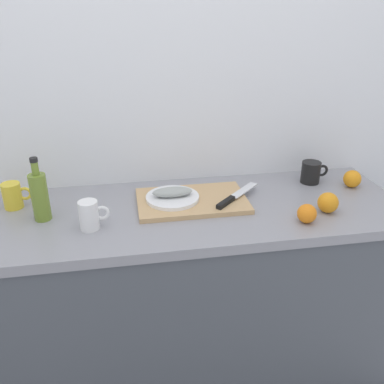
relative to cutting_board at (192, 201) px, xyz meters
The scene contains 14 objects.
ground_plane 0.92m from the cutting_board, 162.58° to the right, with size 12.00×12.00×0.00m, color slate.
back_wall 0.46m from the cutting_board, 117.04° to the left, with size 3.20×0.05×2.50m, color white.
kitchen_counter 0.48m from the cutting_board, 162.58° to the right, with size 2.00×0.60×0.90m.
cutting_board is the anchor object (origin of this frame).
white_plate 0.08m from the cutting_board, behind, with size 0.22×0.22×0.01m, color white.
fish_fillet 0.09m from the cutting_board, behind, with size 0.16×0.07×0.04m, color #999E99.
chef_knife 0.17m from the cutting_board, 13.52° to the right, with size 0.23×0.22×0.02m.
olive_oil_bottle 0.59m from the cutting_board, behind, with size 0.06×0.06×0.25m.
coffee_mug_0 0.43m from the cutting_board, 160.44° to the right, with size 0.11×0.07×0.11m.
coffee_mug_1 0.72m from the cutting_board, behind, with size 0.11×0.07×0.10m.
coffee_mug_2 0.58m from the cutting_board, 11.60° to the left, with size 0.13×0.09×0.10m.
orange_0 0.46m from the cutting_board, 30.36° to the right, with size 0.07×0.07×0.07m, color orange.
orange_1 0.54m from the cutting_board, 18.13° to the right, with size 0.08×0.08×0.08m, color orange.
orange_3 0.73m from the cutting_board, ahead, with size 0.08×0.08×0.08m, color orange.
Camera 1 is at (-0.12, -1.47, 1.67)m, focal length 38.95 mm.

